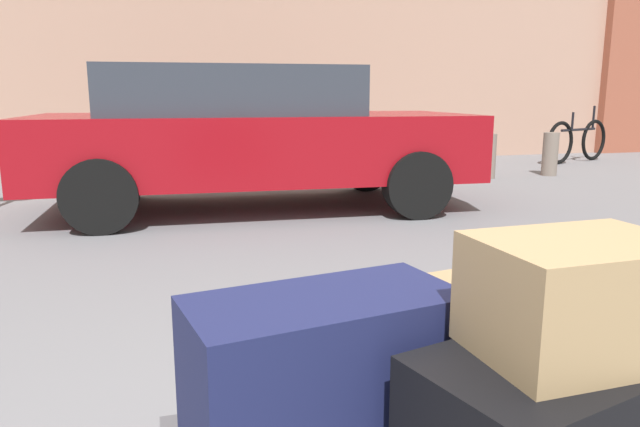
# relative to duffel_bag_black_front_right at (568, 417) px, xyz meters

# --- Properties ---
(duffel_bag_black_front_right) EXTENTS (0.74, 0.50, 0.30)m
(duffel_bag_black_front_right) POSITION_rel_duffel_bag_black_front_right_xyz_m (0.00, 0.00, 0.00)
(duffel_bag_black_front_right) COLOR black
(duffel_bag_black_front_right) RESTS_ON luggage_cart
(duffel_bag_tan_rear_left) EXTENTS (0.61, 0.43, 0.34)m
(duffel_bag_tan_rear_left) POSITION_rel_duffel_bag_black_front_right_xyz_m (0.09, 0.31, 0.02)
(duffel_bag_tan_rear_left) COLOR #9E7F56
(duffel_bag_tan_rear_left) RESTS_ON luggage_cart
(duffel_bag_navy_front_left) EXTENTS (0.68, 0.42, 0.36)m
(duffel_bag_navy_front_left) POSITION_rel_duffel_bag_black_front_right_xyz_m (-0.45, 0.30, 0.03)
(duffel_bag_navy_front_left) COLOR #191E47
(duffel_bag_navy_front_left) RESTS_ON luggage_cart
(duffel_bag_tan_topmost_pile) EXTENTS (0.42, 0.31, 0.24)m
(duffel_bag_tan_topmost_pile) POSITION_rel_duffel_bag_black_front_right_xyz_m (0.00, 0.00, 0.27)
(duffel_bag_tan_topmost_pile) COLOR #9E7F56
(duffel_bag_tan_topmost_pile) RESTS_ON duffel_bag_black_front_right
(parked_car) EXTENTS (4.40, 2.12, 1.42)m
(parked_car) POSITION_rel_duffel_bag_black_front_right_xyz_m (0.16, 5.03, 0.27)
(parked_car) COLOR maroon
(parked_car) RESTS_ON ground_plane
(bicycle_leaning) EXTENTS (1.68, 0.65, 0.96)m
(bicycle_leaning) POSITION_rel_duffel_bag_black_front_right_xyz_m (6.29, 7.66, -0.12)
(bicycle_leaning) COLOR black
(bicycle_leaning) RESTS_ON ground_plane
(bollard_kerb_near) EXTENTS (0.22, 0.22, 0.62)m
(bollard_kerb_near) POSITION_rel_duffel_bag_black_front_right_xyz_m (2.21, 6.31, -0.18)
(bollard_kerb_near) COLOR #72665B
(bollard_kerb_near) RESTS_ON ground_plane
(bollard_kerb_mid) EXTENTS (0.22, 0.22, 0.62)m
(bollard_kerb_mid) POSITION_rel_duffel_bag_black_front_right_xyz_m (3.71, 6.31, -0.18)
(bollard_kerb_mid) COLOR #72665B
(bollard_kerb_mid) RESTS_ON ground_plane
(bollard_kerb_far) EXTENTS (0.22, 0.22, 0.62)m
(bollard_kerb_far) POSITION_rel_duffel_bag_black_front_right_xyz_m (4.73, 6.31, -0.18)
(bollard_kerb_far) COLOR #72665B
(bollard_kerb_far) RESTS_ON ground_plane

